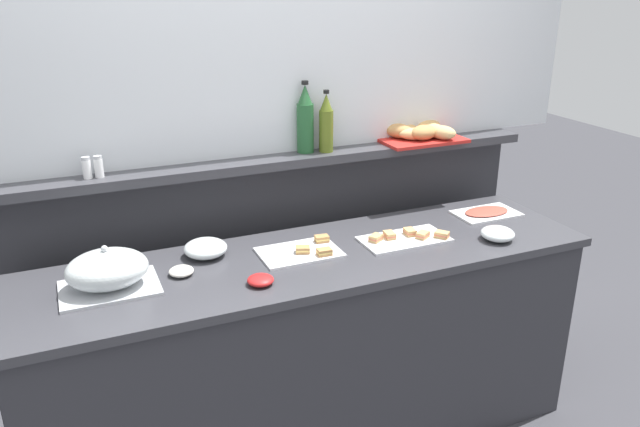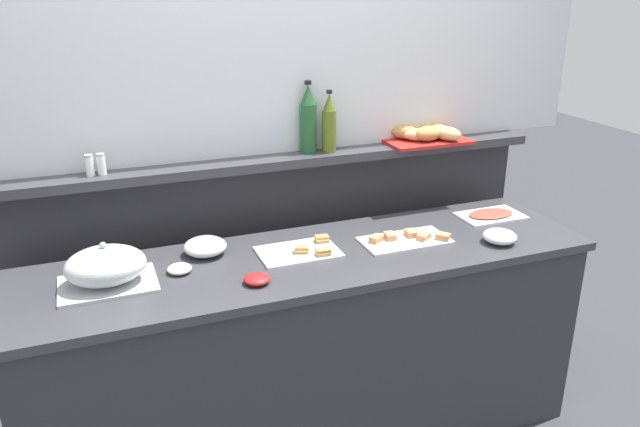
{
  "view_description": "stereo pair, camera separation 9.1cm",
  "coord_description": "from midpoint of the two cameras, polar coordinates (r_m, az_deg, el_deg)",
  "views": [
    {
      "loc": [
        -0.86,
        -2.08,
        1.94
      ],
      "look_at": [
        0.07,
        0.1,
        1.03
      ],
      "focal_mm": 35.0,
      "sensor_mm": 36.0,
      "label": 1
    },
    {
      "loc": [
        -0.78,
        -2.11,
        1.94
      ],
      "look_at": [
        0.07,
        0.1,
        1.03
      ],
      "focal_mm": 35.0,
      "sensor_mm": 36.0,
      "label": 2
    }
  ],
  "objects": [
    {
      "name": "bread_basket",
      "position": [
        3.04,
        10.54,
        7.22
      ],
      "size": [
        0.4,
        0.32,
        0.08
      ],
      "color": "#B2231E",
      "rests_on": "back_ledge_unit"
    },
    {
      "name": "condiment_bowl_cream",
      "position": [
        2.27,
        -4.64,
        -5.99
      ],
      "size": [
        0.1,
        0.1,
        0.03
      ],
      "primitive_type": "ellipsoid",
      "color": "red",
      "rests_on": "buffet_counter"
    },
    {
      "name": "condiment_bowl_dark",
      "position": [
        2.39,
        -11.65,
        -4.98
      ],
      "size": [
        0.09,
        0.09,
        0.03
      ],
      "primitive_type": "ellipsoid",
      "color": "silver",
      "rests_on": "buffet_counter"
    },
    {
      "name": "olive_oil_bottle",
      "position": [
        2.78,
        1.79,
        8.14
      ],
      "size": [
        0.06,
        0.06,
        0.28
      ],
      "color": "#56661E",
      "rests_on": "back_ledge_unit"
    },
    {
      "name": "buffet_counter",
      "position": [
        2.7,
        0.26,
        -12.55
      ],
      "size": [
        2.32,
        0.61,
        0.9
      ],
      "color": "#2D2D33",
      "rests_on": "ground_plane"
    },
    {
      "name": "glass_bowl_medium",
      "position": [
        2.71,
        17.04,
        -2.07
      ],
      "size": [
        0.14,
        0.14,
        0.06
      ],
      "color": "silver",
      "rests_on": "buffet_counter"
    },
    {
      "name": "serving_cloche",
      "position": [
        2.33,
        -17.94,
        -4.72
      ],
      "size": [
        0.34,
        0.24,
        0.17
      ],
      "color": "#B7BABF",
      "rests_on": "buffet_counter"
    },
    {
      "name": "pepper_shaker",
      "position": [
        2.6,
        -18.42,
        4.29
      ],
      "size": [
        0.03,
        0.03,
        0.09
      ],
      "color": "white",
      "rests_on": "back_ledge_unit"
    },
    {
      "name": "wine_bottle_green",
      "position": [
        2.78,
        -0.13,
        8.5
      ],
      "size": [
        0.08,
        0.08,
        0.32
      ],
      "color": "#23562D",
      "rests_on": "back_ledge_unit"
    },
    {
      "name": "sandwich_platter_rear",
      "position": [
        2.64,
        8.85,
        -2.35
      ],
      "size": [
        0.37,
        0.19,
        0.04
      ],
      "color": "silver",
      "rests_on": "buffet_counter"
    },
    {
      "name": "back_ledge_unit",
      "position": [
        3.0,
        -3.09,
        -4.91
      ],
      "size": [
        2.5,
        0.22,
        1.2
      ],
      "color": "#2D2D33",
      "rests_on": "ground_plane"
    },
    {
      "name": "ground_plane",
      "position": [
        3.42,
        -3.52,
        -13.65
      ],
      "size": [
        12.0,
        12.0,
        0.0
      ],
      "primitive_type": "plane",
      "color": "#38383D"
    },
    {
      "name": "salt_shaker",
      "position": [
        2.6,
        -19.39,
        4.17
      ],
      "size": [
        0.03,
        0.03,
        0.09
      ],
      "color": "white",
      "rests_on": "back_ledge_unit"
    },
    {
      "name": "sandwich_platter_front",
      "position": [
        2.5,
        -0.62,
        -3.45
      ],
      "size": [
        0.32,
        0.22,
        0.04
      ],
      "color": "silver",
      "rests_on": "buffet_counter"
    },
    {
      "name": "cold_cuts_platter",
      "position": [
        2.99,
        16.19,
        -0.14
      ],
      "size": [
        0.3,
        0.18,
        0.02
      ],
      "color": "white",
      "rests_on": "buffet_counter"
    },
    {
      "name": "glass_bowl_large",
      "position": [
        2.52,
        -9.43,
        -3.06
      ],
      "size": [
        0.17,
        0.17,
        0.07
      ],
      "color": "silver",
      "rests_on": "buffet_counter"
    }
  ]
}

